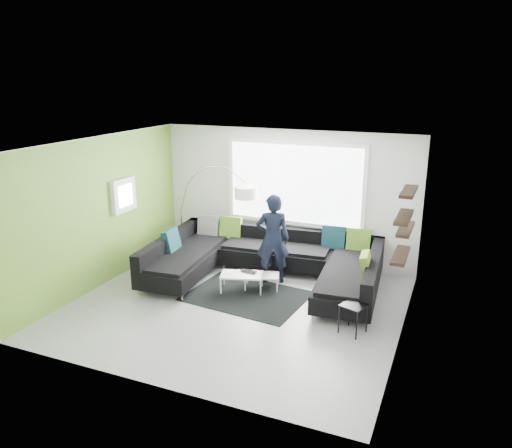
{
  "coord_description": "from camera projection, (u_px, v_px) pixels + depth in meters",
  "views": [
    {
      "loc": [
        3.35,
        -7.13,
        3.87
      ],
      "look_at": [
        -0.01,
        0.9,
        1.24
      ],
      "focal_mm": 35.0,
      "sensor_mm": 36.0,
      "label": 1
    }
  ],
  "objects": [
    {
      "name": "sectional_sofa",
      "position": [
        265.0,
        264.0,
        9.48
      ],
      "size": [
        4.44,
        2.97,
        0.91
      ],
      "rotation": [
        0.0,
        0.0,
        0.09
      ],
      "color": "black",
      "rests_on": "ground"
    },
    {
      "name": "laptop",
      "position": [
        247.0,
        272.0,
        9.24
      ],
      "size": [
        0.37,
        0.28,
        0.03
      ],
      "primitive_type": "imported",
      "rotation": [
        0.0,
        0.0,
        -0.12
      ],
      "color": "black",
      "rests_on": "coffee_table"
    },
    {
      "name": "side_table",
      "position": [
        353.0,
        319.0,
        7.71
      ],
      "size": [
        0.44,
        0.44,
        0.48
      ],
      "primitive_type": "cube",
      "rotation": [
        0.0,
        0.0,
        -0.32
      ],
      "color": "black",
      "rests_on": "ground"
    },
    {
      "name": "ground",
      "position": [
        237.0,
        306.0,
        8.65
      ],
      "size": [
        5.5,
        5.5,
        0.0
      ],
      "primitive_type": "plane",
      "color": "gray",
      "rests_on": "ground"
    },
    {
      "name": "coffee_table",
      "position": [
        252.0,
        281.0,
        9.29
      ],
      "size": [
        1.12,
        0.85,
        0.33
      ],
      "primitive_type": "cube",
      "rotation": [
        0.0,
        0.0,
        0.3
      ],
      "color": "silver",
      "rests_on": "ground"
    },
    {
      "name": "room_shell",
      "position": [
        243.0,
        203.0,
        8.3
      ],
      "size": [
        5.54,
        5.04,
        2.82
      ],
      "color": "silver",
      "rests_on": "ground"
    },
    {
      "name": "rug",
      "position": [
        247.0,
        296.0,
        9.04
      ],
      "size": [
        2.22,
        1.71,
        0.01
      ],
      "primitive_type": "cube",
      "rotation": [
        0.0,
        0.0,
        -0.1
      ],
      "color": "black",
      "rests_on": "ground"
    },
    {
      "name": "arc_lamp",
      "position": [
        181.0,
        209.0,
        10.78
      ],
      "size": [
        2.15,
        1.36,
        2.11
      ],
      "primitive_type": null,
      "rotation": [
        0.0,
        0.0,
        -0.25
      ],
      "color": "white",
      "rests_on": "ground"
    },
    {
      "name": "person",
      "position": [
        273.0,
        239.0,
        9.44
      ],
      "size": [
        0.93,
        0.86,
        1.74
      ],
      "primitive_type": "imported",
      "rotation": [
        0.0,
        0.0,
        3.53
      ],
      "color": "black",
      "rests_on": "ground"
    }
  ]
}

